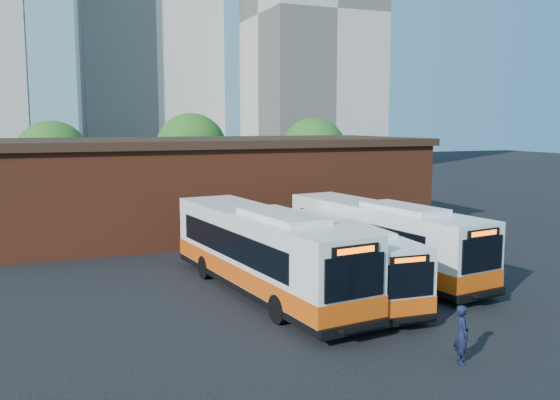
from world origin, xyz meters
name	(u,v)px	position (x,y,z in m)	size (l,w,h in m)	color
ground	(351,315)	(0.00, 0.00, 0.00)	(220.00, 220.00, 0.00)	black
bus_midwest	(264,255)	(-2.15, 4.01, 1.73)	(4.46, 14.18, 3.81)	silver
bus_mideast	(344,260)	(1.31, 3.08, 1.42)	(3.03, 11.55, 3.12)	silver
bus_east	(381,241)	(4.58, 5.25, 1.63)	(4.43, 13.37, 3.59)	silver
transit_worker	(462,334)	(0.89, -5.41, 0.93)	(0.68, 0.44, 1.86)	black
depot_building	(212,184)	(0.00, 20.00, 3.26)	(28.60, 12.60, 6.40)	maroon
tree_west	(53,158)	(-10.00, 32.00, 4.64)	(6.00, 6.00, 7.65)	#382314
tree_mid	(191,149)	(2.00, 34.00, 5.08)	(6.56, 6.56, 8.36)	#382314
tree_east	(313,151)	(13.00, 31.00, 4.83)	(6.24, 6.24, 7.96)	#382314
tower_right	(311,16)	(30.00, 68.00, 24.34)	(18.00, 18.00, 49.20)	beige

